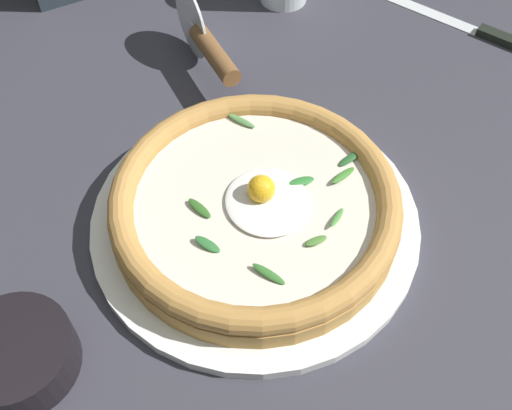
{
  "coord_description": "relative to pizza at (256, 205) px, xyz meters",
  "views": [
    {
      "loc": [
        -0.31,
        0.16,
        0.47
      ],
      "look_at": [
        -0.0,
        0.02,
        0.03
      ],
      "focal_mm": 41.95,
      "sensor_mm": 36.0,
      "label": 1
    }
  ],
  "objects": [
    {
      "name": "table_knife",
      "position": [
        0.16,
        -0.38,
        -0.03
      ],
      "size": [
        0.21,
        0.13,
        0.01
      ],
      "color": "silver",
      "rests_on": "ground"
    },
    {
      "name": "ground_plane",
      "position": [
        0.0,
        -0.02,
        -0.05
      ],
      "size": [
        2.4,
        2.4,
        0.03
      ],
      "primitive_type": "cube",
      "color": "#363640",
      "rests_on": "ground"
    },
    {
      "name": "side_bowl",
      "position": [
        -0.05,
        0.23,
        -0.01
      ],
      "size": [
        0.1,
        0.1,
        0.04
      ],
      "primitive_type": "cylinder",
      "color": "black",
      "rests_on": "ground"
    },
    {
      "name": "pizza_plate",
      "position": [
        0.0,
        0.0,
        -0.03
      ],
      "size": [
        0.31,
        0.31,
        0.01
      ],
      "primitive_type": "cylinder",
      "color": "white",
      "rests_on": "ground"
    },
    {
      "name": "pizza",
      "position": [
        0.0,
        0.0,
        0.0
      ],
      "size": [
        0.27,
        0.27,
        0.05
      ],
      "color": "#BE8B44",
      "rests_on": "pizza_plate"
    },
    {
      "name": "pizza_cutter",
      "position": [
        0.23,
        -0.04,
        0.01
      ],
      "size": [
        0.16,
        0.02,
        0.09
      ],
      "color": "silver",
      "rests_on": "ground"
    }
  ]
}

